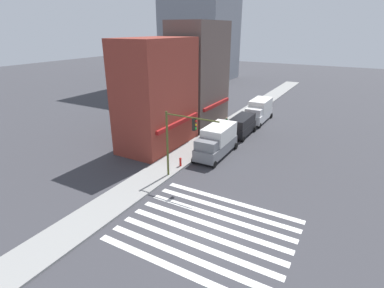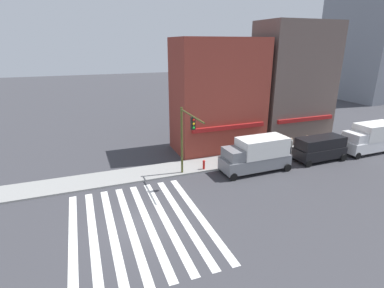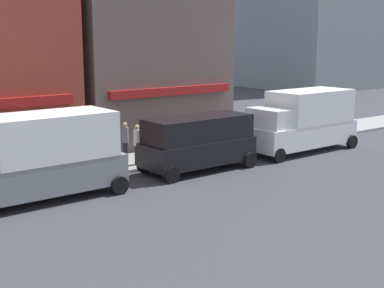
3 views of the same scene
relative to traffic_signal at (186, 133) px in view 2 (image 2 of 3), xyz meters
name	(u,v)px [view 2 (image 2 of 3)]	position (x,y,z in m)	size (l,w,h in m)	color
ground_plane	(140,225)	(-5.03, -5.26, -4.06)	(200.00, 200.00, 0.00)	#38383D
sidewalk_left	(122,177)	(-5.03, 2.24, -3.98)	(120.00, 3.00, 0.15)	gray
crosswalk_stripes	(140,225)	(-5.03, -5.26, -4.05)	(8.29, 10.80, 0.01)	silver
storefront_row	(258,89)	(10.49, 6.24, 2.06)	(17.98, 5.30, 13.07)	maroon
traffic_signal	(186,133)	(0.00, 0.00, 0.00)	(0.32, 4.82, 5.89)	#474C1E
box_truck_grey	(256,154)	(6.29, -0.56, -2.47)	(6.24, 2.42, 3.04)	slate
van_black	(320,148)	(13.38, -0.56, -2.77)	(5.04, 2.22, 2.34)	black
box_truck_white	(371,138)	(19.97, -0.56, -2.47)	(6.24, 2.42, 3.04)	white
pedestrian_white_shirt	(291,146)	(11.55, 1.41, -2.98)	(0.32, 0.32, 1.77)	#23232D
pedestrian_green_top	(306,143)	(13.62, 1.55, -2.98)	(0.32, 0.32, 1.77)	#23232D
pedestrian_grey_coat	(284,143)	(11.46, 2.31, -2.98)	(0.32, 0.32, 1.77)	#23232D
fire_hydrant	(204,164)	(2.04, 1.14, -3.44)	(0.24, 0.24, 0.84)	red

